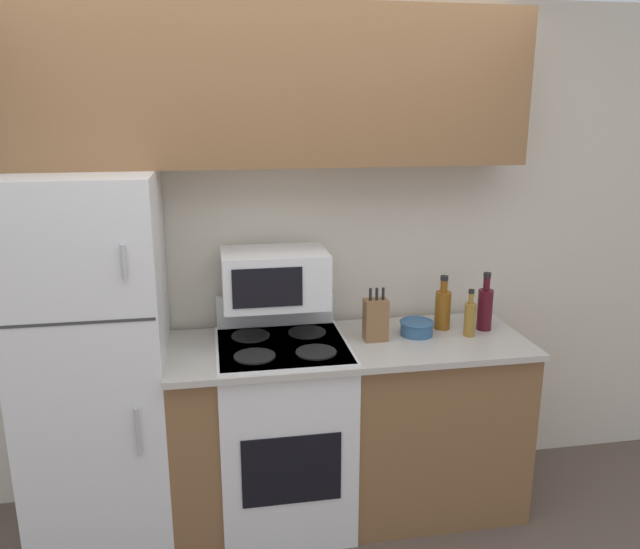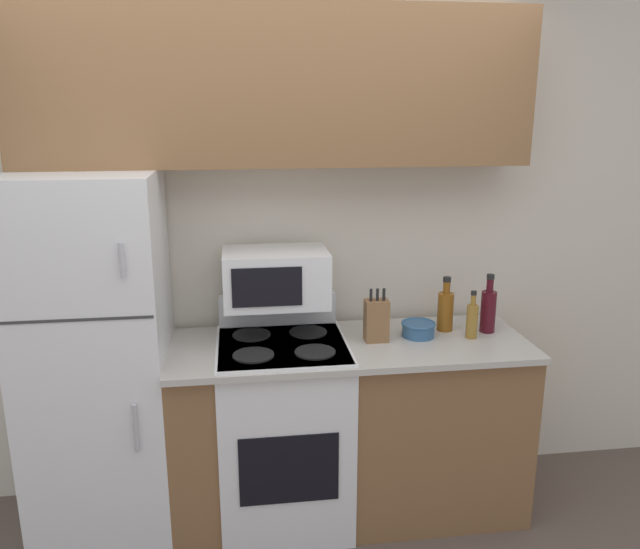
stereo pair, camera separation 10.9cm
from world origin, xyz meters
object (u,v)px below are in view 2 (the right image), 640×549
object	(u,v)px
refrigerator	(98,362)
bottle_whiskey	(445,310)
knife_block	(376,320)
bottle_vinegar	(472,320)
bottle_wine_red	(488,309)
microwave	(275,277)
bowl	(418,329)
stove	(284,429)

from	to	relation	value
refrigerator	bottle_whiskey	distance (m)	1.70
knife_block	bottle_vinegar	bearing A→B (deg)	-3.16
bottle_vinegar	bottle_wine_red	xyz separation A→B (m)	(0.11, 0.08, 0.02)
microwave	bottle_vinegar	world-z (taller)	microwave
bottle_vinegar	bowl	bearing A→B (deg)	167.48
knife_block	bowl	xyz separation A→B (m)	(0.22, 0.03, -0.07)
microwave	bottle_whiskey	world-z (taller)	microwave
knife_block	bottle_wine_red	xyz separation A→B (m)	(0.59, 0.05, 0.01)
microwave	bottle_vinegar	bearing A→B (deg)	-8.66
knife_block	bottle_whiskey	world-z (taller)	bottle_whiskey
knife_block	bottle_whiskey	bearing A→B (deg)	14.48
stove	microwave	distance (m)	0.76
stove	bottle_vinegar	size ratio (longest dim) A/B	4.57
microwave	bottle_wine_red	bearing A→B (deg)	-3.76
refrigerator	bottle_wine_red	size ratio (longest dim) A/B	5.86
knife_block	bottle_wine_red	distance (m)	0.59
stove	bottle_wine_red	xyz separation A→B (m)	(1.05, 0.05, 0.56)
refrigerator	stove	world-z (taller)	refrigerator
bottle_whiskey	bottle_wine_red	distance (m)	0.21
stove	bottle_vinegar	xyz separation A→B (m)	(0.93, -0.02, 0.54)
refrigerator	bowl	bearing A→B (deg)	0.30
refrigerator	bottle_wine_red	world-z (taller)	refrigerator
refrigerator	bowl	size ratio (longest dim) A/B	10.22
stove	bottle_whiskey	size ratio (longest dim) A/B	3.92
refrigerator	knife_block	bearing A→B (deg)	-0.96
microwave	bottle_whiskey	size ratio (longest dim) A/B	1.79
refrigerator	bowl	distance (m)	1.54
knife_block	bottle_vinegar	size ratio (longest dim) A/B	1.11
stove	bowl	xyz separation A→B (m)	(0.68, 0.03, 0.48)
bottle_whiskey	bottle_vinegar	bearing A→B (deg)	-52.87
bottle_whiskey	bottle_wine_red	bearing A→B (deg)	-13.42
bottle_wine_red	bottle_vinegar	bearing A→B (deg)	-146.26
stove	bottle_whiskey	world-z (taller)	bottle_whiskey
microwave	knife_block	bearing A→B (deg)	-13.98
bottle_vinegar	microwave	bearing A→B (deg)	171.34
bottle_whiskey	microwave	bearing A→B (deg)	178.62
refrigerator	microwave	bearing A→B (deg)	6.59
knife_block	bowl	size ratio (longest dim) A/B	1.55
microwave	bowl	world-z (taller)	microwave
bowl	bottle_wine_red	bearing A→B (deg)	2.95
refrigerator	microwave	world-z (taller)	refrigerator
knife_block	bowl	distance (m)	0.23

